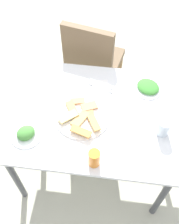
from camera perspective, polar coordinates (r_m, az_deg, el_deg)
ground_plane at (r=2.39m, az=0.74°, el=-9.99°), size 6.00×6.00×0.00m
dining_table at (r=1.84m, az=0.95°, el=-1.66°), size 1.12×0.84×0.70m
dining_chair at (r=2.34m, az=0.56°, el=10.73°), size 0.50×0.50×0.93m
pide_platter at (r=1.75m, az=-1.56°, el=-0.78°), size 0.35×0.35×0.04m
salad_plate_greens at (r=1.93m, az=11.97°, el=5.04°), size 0.20×0.20×0.04m
salad_plate_rice at (r=1.71m, az=-12.98°, el=-4.38°), size 0.19×0.19×0.06m
soda_can at (r=1.55m, az=0.96°, el=-9.54°), size 0.09×0.09×0.12m
drinking_glass at (r=1.71m, az=15.05°, el=-3.10°), size 0.08×0.08×0.11m
paper_napkin at (r=1.91m, az=2.39°, el=5.32°), size 0.14×0.14×0.00m
fork at (r=1.90m, az=2.34°, el=4.99°), size 0.17×0.07×0.00m
spoon at (r=1.92m, az=2.45°, el=5.80°), size 0.17×0.07×0.00m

